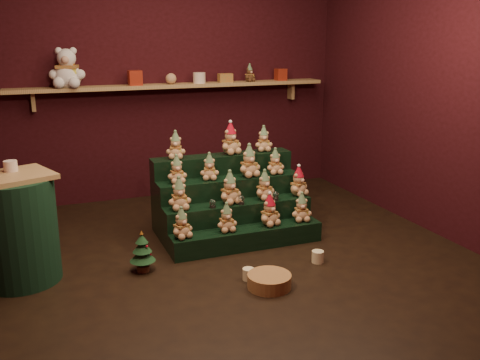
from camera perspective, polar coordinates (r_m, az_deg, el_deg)
name	(u,v)px	position (r m, az deg, el deg)	size (l,w,h in m)	color
ground	(233,254)	(4.71, -0.71, -7.94)	(4.00, 4.00, 0.00)	black
back_wall	(170,76)	(6.31, -7.45, 10.99)	(4.00, 0.10, 2.80)	black
front_wall	(389,137)	(2.56, 15.64, 4.41)	(4.00, 0.10, 2.80)	black
right_wall	(437,85)	(5.42, 20.26, 9.51)	(0.10, 4.00, 2.80)	black
back_shelf	(174,86)	(6.15, -7.01, 9.91)	(3.60, 0.26, 0.24)	tan
riser_tier_front	(247,238)	(4.83, 0.77, -6.21)	(1.40, 0.22, 0.18)	black
riser_tier_midfront	(238,221)	(4.99, -0.18, -4.38)	(1.40, 0.22, 0.36)	black
riser_tier_midback	(230,205)	(5.15, -1.07, -2.67)	(1.40, 0.22, 0.54)	black
riser_tier_back	(222,190)	(5.32, -1.89, -1.07)	(1.40, 0.22, 0.72)	black
teddy_0	(181,223)	(4.57, -6.26, -4.57)	(0.19, 0.17, 0.27)	tan
teddy_1	(227,217)	(4.70, -1.44, -4.01)	(0.18, 0.16, 0.25)	tan
teddy_2	(270,210)	(4.84, 3.17, -3.20)	(0.21, 0.19, 0.29)	tan
teddy_3	(302,207)	(4.98, 6.58, -2.89)	(0.19, 0.17, 0.26)	tan
teddy_4	(179,194)	(4.73, -6.51, -1.45)	(0.21, 0.18, 0.29)	tan
teddy_5	(230,187)	(4.86, -1.09, -0.81)	(0.21, 0.19, 0.30)	tan
teddy_6	(265,185)	(5.00, 2.63, -0.53)	(0.20, 0.18, 0.27)	tan
teddy_7	(298,181)	(5.14, 6.25, -0.13)	(0.20, 0.18, 0.28)	tan
teddy_8	(177,169)	(4.91, -6.77, 1.14)	(0.18, 0.16, 0.25)	tan
teddy_9	(209,167)	(5.00, -3.28, 1.44)	(0.18, 0.16, 0.25)	tan
teddy_10	(249,161)	(5.10, 0.98, 2.07)	(0.22, 0.20, 0.31)	tan
teddy_11	(275,161)	(5.21, 3.76, 2.00)	(0.18, 0.16, 0.25)	tan
teddy_12	(176,145)	(5.09, -6.88, 3.72)	(0.18, 0.16, 0.26)	tan
teddy_13	(231,139)	(5.24, -1.02, 4.45)	(0.22, 0.20, 0.30)	tan
teddy_14	(264,139)	(5.38, 2.53, 4.41)	(0.18, 0.16, 0.25)	tan
snow_globe_a	(213,203)	(4.78, -2.95, -2.52)	(0.06, 0.06, 0.08)	black
snow_globe_b	(241,200)	(4.86, 0.11, -2.13)	(0.06, 0.06, 0.08)	black
snow_globe_c	(275,196)	(4.99, 3.80, -1.69)	(0.06, 0.06, 0.08)	black
side_table	(17,229)	(4.43, -22.67, -4.85)	(0.69, 0.63, 0.86)	tan
table_ornament	(11,166)	(4.40, -23.28, 1.38)	(0.10, 0.10, 0.08)	beige
mini_christmas_tree	(142,252)	(4.40, -10.38, -7.52)	(0.21, 0.21, 0.35)	#4D2B1B
mug_left	(248,274)	(4.24, 0.90, -10.00)	(0.09, 0.09, 0.09)	#F4ECB4
mug_right	(318,257)	(4.58, 8.29, -8.10)	(0.10, 0.10, 0.10)	#F4ECB4
wicker_basket	(269,281)	(4.12, 3.14, -10.70)	(0.34, 0.34, 0.10)	#A37741
white_bear	(67,62)	(5.91, -17.99, 11.84)	(0.37, 0.33, 0.51)	white
brown_bear	(250,73)	(6.39, 1.03, 11.34)	(0.14, 0.13, 0.20)	#53341B
gift_tin_red_a	(135,78)	(6.02, -11.13, 10.64)	(0.14, 0.14, 0.16)	#A32E19
gift_tin_cream	(199,78)	(6.19, -4.36, 10.81)	(0.14, 0.14, 0.12)	beige
gift_tin_red_b	(281,75)	(6.57, 4.36, 11.15)	(0.12, 0.12, 0.14)	#A32E19
shelf_plush_ball	(171,79)	(6.11, -7.37, 10.67)	(0.12, 0.12, 0.12)	tan
scarf_gift_box	(225,78)	(6.29, -1.58, 10.83)	(0.16, 0.10, 0.10)	#C7501C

